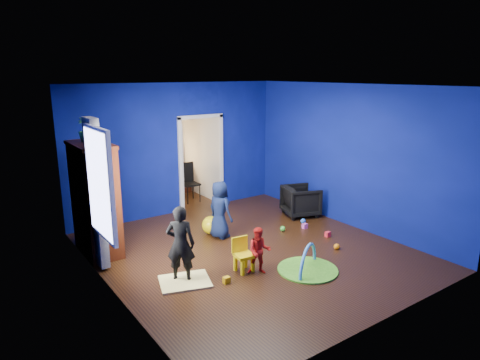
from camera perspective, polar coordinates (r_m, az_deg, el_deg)
floor at (r=7.76m, az=1.40°, el=-9.46°), size 5.00×5.50×0.01m
ceiling at (r=7.11m, az=1.54°, el=12.48°), size 5.00×5.50×0.01m
wall_back at (r=9.60m, az=-8.40°, el=4.07°), size 5.00×0.02×2.90m
wall_front at (r=5.43m, az=19.11°, el=-4.45°), size 5.00×0.02×2.90m
wall_left at (r=6.19m, az=-17.46°, el=-2.08°), size 0.02×5.50×2.90m
wall_right at (r=8.99m, az=14.38°, el=3.09°), size 0.02×5.50×2.90m
alcove at (r=10.67m, az=-7.63°, el=4.02°), size 1.00×1.75×2.50m
armchair at (r=9.60m, az=8.12°, el=-2.76°), size 0.93×0.92×0.67m
child_black at (r=6.58m, az=-7.93°, el=-8.42°), size 0.52×0.50×1.20m
child_navy at (r=8.20m, az=-2.72°, el=-3.97°), size 0.46×0.61×1.12m
toddler_red at (r=6.82m, az=2.58°, el=-9.42°), size 0.47×0.44×0.76m
vase at (r=7.30m, az=-18.76°, el=5.28°), size 0.27×0.27×0.23m
potted_plant at (r=7.78m, az=-19.94°, el=6.38°), size 0.24×0.24×0.41m
tv_armoire at (r=7.81m, az=-18.77°, el=-2.43°), size 0.58×1.14×1.96m
crt_tv at (r=7.81m, az=-18.51°, el=-2.10°), size 0.46×0.70×0.54m
yellow_blanket at (r=6.75m, az=-7.36°, el=-13.27°), size 0.90×0.80×0.03m
hopper_ball at (r=8.50m, az=-3.89°, el=-6.02°), size 0.36×0.36×0.36m
kid_chair at (r=6.94m, az=0.55°, el=-10.16°), size 0.31×0.31×0.50m
play_mat at (r=7.14m, az=9.00°, el=-11.72°), size 0.98×0.98×0.03m
toy_arch at (r=7.14m, az=9.00°, el=-11.67°), size 0.78×0.48×0.87m
window_left at (r=6.49m, az=-18.37°, el=-0.48°), size 0.03×0.95×1.55m
curtain at (r=7.11m, az=-18.62°, el=-1.77°), size 0.14×0.42×2.40m
doorway at (r=9.96m, az=-5.24°, el=2.18°), size 1.16×0.10×2.10m
study_desk at (r=11.41m, az=-8.98°, el=0.14°), size 0.88×0.44×0.75m
desk_monitor at (r=11.39m, az=-9.36°, el=3.07°), size 0.40×0.05×0.32m
desk_lamp at (r=11.22m, az=-10.50°, el=2.75°), size 0.14×0.14×0.14m
folding_chair at (r=10.56m, az=-6.67°, el=-0.45°), size 0.40×0.40×0.92m
book_shelf at (r=11.23m, az=-9.56°, el=8.42°), size 0.88×0.24×0.04m
toy_0 at (r=8.55m, az=11.62°, el=-7.10°), size 0.10×0.08×0.10m
toy_1 at (r=9.18m, az=8.42°, el=-5.41°), size 0.11×0.11×0.11m
toy_2 at (r=6.66m, az=-1.80°, el=-13.18°), size 0.10×0.08×0.10m
toy_3 at (r=8.70m, az=5.72°, el=-6.45°), size 0.11×0.11×0.11m
toy_4 at (r=8.91m, az=8.63°, el=-6.08°), size 0.10×0.08×0.10m
toy_5 at (r=8.01m, az=12.78°, el=-8.63°), size 0.11×0.11×0.11m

